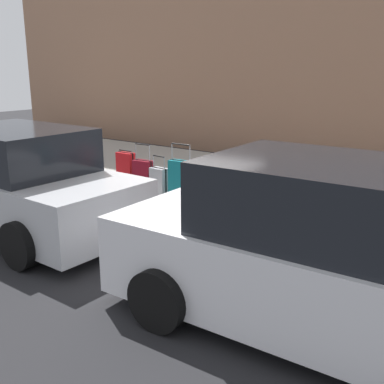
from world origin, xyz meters
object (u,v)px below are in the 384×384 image
(suitcase_silver_8, at_px, (159,182))
(suitcase_red_10, at_px, (126,170))
(suitcase_navy_6, at_px, (211,189))
(bollard_post, at_px, (66,163))
(suitcase_black_4, at_px, (270,202))
(parked_car_white_0, at_px, (326,256))
(suitcase_olive_5, at_px, (237,192))
(fire_hydrant, at_px, (91,162))
(suitcase_red_3, at_px, (300,202))
(parked_car_silver_1, at_px, (18,183))
(suitcase_silver_1, at_px, (362,220))
(suitcase_teal_7, at_px, (181,181))
(suitcase_maroon_2, at_px, (328,214))
(suitcase_maroon_9, at_px, (143,176))

(suitcase_silver_8, relative_size, suitcase_red_10, 1.02)
(suitcase_navy_6, height_order, bollard_post, bollard_post)
(suitcase_black_4, distance_m, parked_car_white_0, 3.19)
(suitcase_olive_5, xyz_separation_m, fire_hydrant, (3.61, 0.01, 0.09))
(suitcase_black_4, height_order, fire_hydrant, fire_hydrant)
(suitcase_red_3, bearing_deg, suitcase_olive_5, -0.45)
(fire_hydrant, bearing_deg, suitcase_black_4, -179.00)
(suitcase_silver_8, bearing_deg, parked_car_silver_1, 70.57)
(suitcase_silver_1, distance_m, suitcase_red_3, 0.96)
(suitcase_black_4, xyz_separation_m, suitcase_navy_6, (1.16, -0.00, 0.03))
(suitcase_red_3, bearing_deg, parked_car_silver_1, 34.09)
(bollard_post, height_order, parked_car_white_0, parked_car_white_0)
(suitcase_olive_5, distance_m, suitcase_navy_6, 0.59)
(suitcase_olive_5, relative_size, suitcase_silver_8, 1.14)
(parked_car_silver_1, bearing_deg, suitcase_olive_5, -135.50)
(suitcase_teal_7, bearing_deg, suitcase_olive_5, -177.42)
(suitcase_silver_1, xyz_separation_m, parked_car_white_0, (-0.39, 2.45, 0.38))
(suitcase_teal_7, bearing_deg, parked_car_silver_1, 60.82)
(suitcase_teal_7, bearing_deg, suitcase_red_3, -178.91)
(suitcase_olive_5, height_order, suitcase_navy_6, suitcase_olive_5)
(suitcase_red_3, xyz_separation_m, suitcase_red_10, (3.77, -0.05, -0.01))
(bollard_post, relative_size, parked_car_silver_1, 0.16)
(fire_hydrant, relative_size, parked_car_silver_1, 0.19)
(suitcase_silver_1, height_order, fire_hydrant, fire_hydrant)
(suitcase_maroon_2, xyz_separation_m, suitcase_red_3, (0.48, -0.07, 0.08))
(bollard_post, bearing_deg, suitcase_olive_5, -177.88)
(suitcase_red_3, xyz_separation_m, suitcase_navy_6, (1.71, -0.08, -0.08))
(suitcase_black_4, bearing_deg, suitcase_silver_8, 3.45)
(suitcase_navy_6, relative_size, suitcase_teal_7, 0.59)
(suitcase_maroon_2, distance_m, fire_hydrant, 5.22)
(suitcase_red_10, bearing_deg, suitcase_maroon_9, 175.77)
(suitcase_black_4, height_order, suitcase_olive_5, suitcase_olive_5)
(suitcase_silver_1, xyz_separation_m, suitcase_navy_6, (2.66, -0.09, 0.01))
(fire_hydrant, bearing_deg, suitcase_silver_8, 178.15)
(suitcase_teal_7, bearing_deg, parked_car_white_0, 146.34)
(suitcase_maroon_9, relative_size, parked_car_silver_1, 0.22)
(suitcase_black_4, xyz_separation_m, suitcase_red_10, (3.22, 0.02, 0.10))
(suitcase_silver_8, bearing_deg, suitcase_red_3, -178.73)
(fire_hydrant, height_order, parked_car_silver_1, parked_car_silver_1)
(suitcase_maroon_9, bearing_deg, suitcase_teal_7, 176.55)
(bollard_post, xyz_separation_m, parked_car_silver_1, (-1.76, 2.32, 0.28))
(suitcase_olive_5, distance_m, suitcase_silver_8, 1.67)
(suitcase_maroon_2, bearing_deg, suitcase_silver_1, -172.80)
(suitcase_red_3, height_order, suitcase_silver_8, suitcase_red_3)
(suitcase_navy_6, xyz_separation_m, suitcase_red_10, (2.06, 0.02, 0.07))
(suitcase_red_10, bearing_deg, suitcase_silver_8, 173.31)
(parked_car_silver_1, bearing_deg, parked_car_white_0, 180.00)
(suitcase_teal_7, distance_m, parked_car_white_0, 4.38)
(bollard_post, bearing_deg, suitcase_navy_6, -176.50)
(suitcase_navy_6, bearing_deg, parked_car_silver_1, 52.74)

